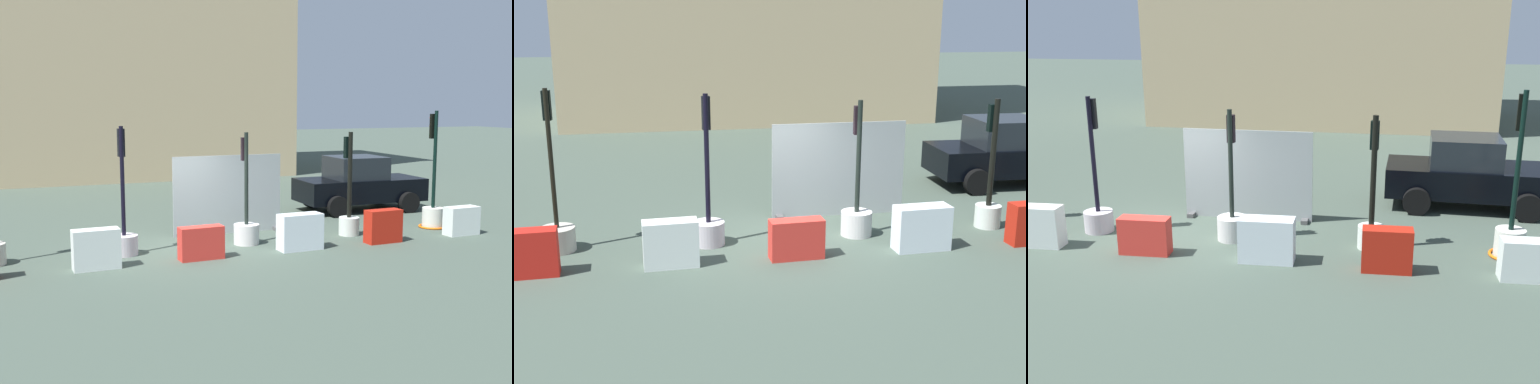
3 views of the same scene
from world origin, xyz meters
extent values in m
plane|color=#414F43|center=(0.00, 0.00, 0.00)|extent=(120.00, 120.00, 0.00)
cylinder|color=#B9B3A5|center=(-4.62, 0.24, 0.24)|extent=(0.69, 0.69, 0.49)
cylinder|color=black|center=(-4.62, 0.24, 1.86)|extent=(0.09, 0.09, 2.75)
cube|color=black|center=(-4.63, 0.35, 2.90)|extent=(0.16, 0.14, 0.57)
sphere|color=red|center=(-4.64, 0.43, 3.09)|extent=(0.10, 0.10, 0.10)
sphere|color=orange|center=(-4.64, 0.43, 2.90)|extent=(0.10, 0.10, 0.10)
sphere|color=green|center=(-4.64, 0.43, 2.71)|extent=(0.10, 0.10, 0.10)
cylinder|color=silver|center=(-1.63, 0.08, 0.24)|extent=(0.65, 0.65, 0.48)
cylinder|color=black|center=(-1.63, 0.08, 1.79)|extent=(0.10, 0.10, 2.61)
cube|color=black|center=(-1.62, 0.20, 2.69)|extent=(0.17, 0.16, 0.66)
sphere|color=red|center=(-1.61, 0.29, 2.92)|extent=(0.10, 0.10, 0.10)
sphere|color=orange|center=(-1.61, 0.29, 2.69)|extent=(0.10, 0.10, 0.10)
sphere|color=green|center=(-1.61, 0.29, 2.47)|extent=(0.10, 0.10, 0.10)
cylinder|color=silver|center=(1.53, 0.12, 0.26)|extent=(0.66, 0.66, 0.52)
cylinder|color=black|center=(1.53, 0.12, 1.70)|extent=(0.10, 0.10, 2.37)
cube|color=black|center=(1.52, 0.24, 2.45)|extent=(0.16, 0.16, 0.59)
sphere|color=red|center=(1.51, 0.33, 2.65)|extent=(0.10, 0.10, 0.10)
sphere|color=orange|center=(1.51, 0.33, 2.45)|extent=(0.10, 0.10, 0.10)
sphere|color=green|center=(1.51, 0.33, 2.26)|extent=(0.10, 0.10, 0.10)
cylinder|color=silver|center=(4.56, 0.13, 0.25)|extent=(0.56, 0.56, 0.50)
cylinder|color=black|center=(4.56, 0.13, 1.67)|extent=(0.12, 0.12, 2.35)
cube|color=black|center=(4.55, 0.27, 2.41)|extent=(0.19, 0.17, 0.59)
sphere|color=red|center=(4.54, 0.36, 2.61)|extent=(0.11, 0.11, 0.11)
sphere|color=orange|center=(4.54, 0.36, 2.41)|extent=(0.11, 0.11, 0.11)
sphere|color=green|center=(4.54, 0.36, 2.21)|extent=(0.11, 0.11, 0.11)
cube|color=red|center=(-5.00, -1.04, 0.44)|extent=(1.12, 0.43, 0.87)
cube|color=silver|center=(-2.43, -1.01, 0.45)|extent=(1.04, 0.46, 0.89)
cube|color=red|center=(-0.03, -1.01, 0.39)|extent=(1.06, 0.43, 0.78)
cube|color=silver|center=(2.54, -0.97, 0.45)|extent=(1.13, 0.52, 0.90)
cube|color=black|center=(6.93, 3.58, 0.72)|extent=(4.28, 2.00, 0.75)
cube|color=black|center=(6.77, 3.58, 1.46)|extent=(1.79, 1.69, 0.74)
cylinder|color=black|center=(5.59, 2.64, 0.34)|extent=(0.69, 0.30, 0.69)
cylinder|color=black|center=(5.65, 4.61, 0.34)|extent=(0.69, 0.30, 0.69)
cube|color=#9BA3A3|center=(1.53, 1.57, 1.09)|extent=(3.14, 0.04, 2.19)
cube|color=#4C4C4C|center=(0.12, 1.57, 0.05)|extent=(0.16, 0.50, 0.10)
cube|color=#4C4C4C|center=(2.95, 1.57, 0.05)|extent=(0.16, 0.50, 0.10)
camera|label=1|loc=(-4.26, -15.15, 3.68)|focal=45.18mm
camera|label=2|loc=(-2.70, -12.83, 4.64)|focal=46.63mm
camera|label=3|loc=(4.86, -11.77, 4.64)|focal=41.43mm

